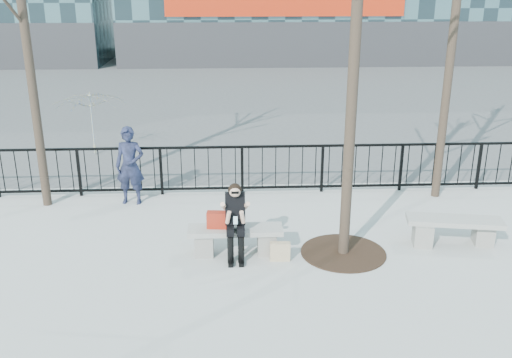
{
  "coord_description": "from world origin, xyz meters",
  "views": [
    {
      "loc": [
        -0.09,
        -9.07,
        4.59
      ],
      "look_at": [
        0.4,
        0.8,
        1.1
      ],
      "focal_mm": 40.0,
      "sensor_mm": 36.0,
      "label": 1
    }
  ],
  "objects_px": {
    "bench_main": "(235,238)",
    "bench_second": "(454,228)",
    "seated_woman": "(235,222)",
    "standing_man": "(130,166)"
  },
  "relations": [
    {
      "from": "bench_main",
      "to": "standing_man",
      "type": "relative_size",
      "value": 0.98
    },
    {
      "from": "bench_main",
      "to": "bench_second",
      "type": "height_order",
      "value": "bench_second"
    },
    {
      "from": "bench_main",
      "to": "standing_man",
      "type": "bearing_deg",
      "value": 131.03
    },
    {
      "from": "standing_man",
      "to": "bench_second",
      "type": "bearing_deg",
      "value": -15.84
    },
    {
      "from": "bench_second",
      "to": "standing_man",
      "type": "relative_size",
      "value": 1.0
    },
    {
      "from": "seated_woman",
      "to": "standing_man",
      "type": "xyz_separation_m",
      "value": [
        -2.19,
        2.67,
        0.17
      ]
    },
    {
      "from": "bench_main",
      "to": "bench_second",
      "type": "xyz_separation_m",
      "value": [
        3.96,
        0.18,
        0.01
      ]
    },
    {
      "from": "bench_second",
      "to": "seated_woman",
      "type": "distance_m",
      "value": 3.99
    },
    {
      "from": "seated_woman",
      "to": "bench_second",
      "type": "bearing_deg",
      "value": 4.85
    },
    {
      "from": "seated_woman",
      "to": "standing_man",
      "type": "bearing_deg",
      "value": 129.29
    }
  ]
}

